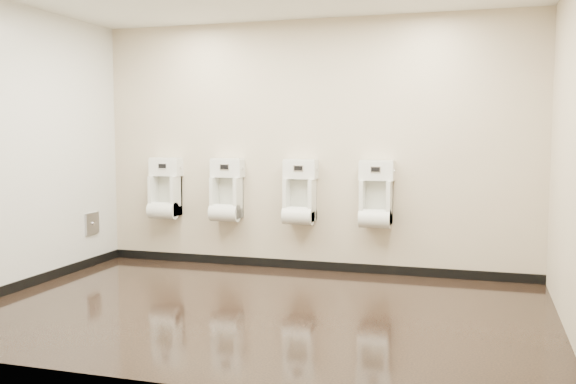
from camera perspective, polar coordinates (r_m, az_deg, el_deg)
name	(u,v)px	position (r m, az deg, el deg)	size (l,w,h in m)	color
ground	(259,310)	(5.73, -2.58, -10.40)	(5.00, 3.50, 0.00)	black
back_wall	(311,146)	(7.19, 2.04, 4.09)	(5.00, 0.02, 2.80)	beige
front_wall	(161,157)	(3.91, -11.24, 3.05)	(5.00, 0.02, 2.80)	beige
left_wall	(16,148)	(6.78, -23.03, 3.61)	(0.02, 3.50, 2.80)	beige
right_wall	(575,153)	(5.24, 24.12, 3.22)	(0.02, 3.50, 2.80)	beige
tile_overlay_left	(16,148)	(6.77, -23.00, 3.61)	(0.01, 3.50, 2.80)	white
skirting_back	(310,265)	(7.33, 1.98, -6.52)	(5.00, 0.02, 0.10)	black
skirting_left	(22,285)	(6.93, -22.55, -7.61)	(0.02, 3.50, 0.10)	black
access_panel	(92,223)	(7.79, -17.03, -2.69)	(0.04, 0.25, 0.25)	#9E9EA3
urinal_0	(165,193)	(7.75, -10.89, -0.09)	(0.38, 0.29, 0.71)	silver
urinal_1	(226,195)	(7.41, -5.50, -0.25)	(0.38, 0.29, 0.71)	silver
urinal_2	(300,197)	(7.13, 1.03, -0.45)	(0.38, 0.29, 0.71)	silver
urinal_3	(376,199)	(6.94, 7.82, -0.65)	(0.38, 0.29, 0.71)	silver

